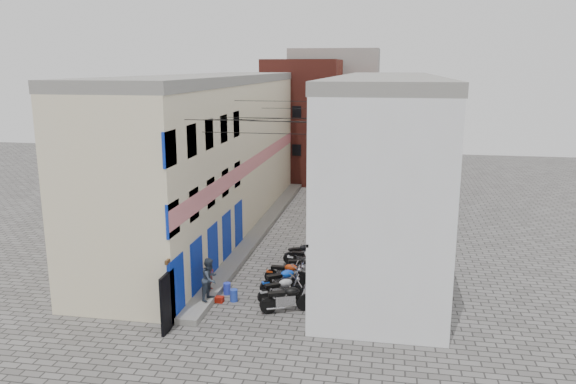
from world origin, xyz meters
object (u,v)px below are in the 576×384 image
Objects in this scene: motorcycle_e at (302,265)px; water_jug_far at (227,289)px; motorcycle_b at (281,288)px; motorcycle_d at (286,272)px; water_jug_near at (234,295)px; motorcycle_g at (301,252)px; red_crate at (219,299)px; motorcycle_c at (283,279)px; motorcycle_f at (306,258)px; person_a at (209,274)px; motorcycle_a at (286,297)px; person_b at (210,279)px.

motorcycle_e reaches higher than water_jug_far.
motorcycle_d is at bearing 151.39° from motorcycle_b.
motorcycle_g is at bearing 69.21° from water_jug_near.
red_crate is at bearing -96.46° from water_jug_far.
motorcycle_d is 5.30× the size of red_crate.
motorcycle_c is at bearing -27.38° from motorcycle_e.
motorcycle_c is 4.16× the size of water_jug_far.
motorcycle_b is 1.02× the size of motorcycle_d.
motorcycle_b reaches higher than motorcycle_e.
motorcycle_c is 1.12× the size of motorcycle_e.
red_crate is (-2.94, -4.46, -0.46)m from motorcycle_f.
motorcycle_c reaches higher than red_crate.
person_a is at bearing 161.40° from water_jug_near.
motorcycle_c is at bearing 173.29° from motorcycle_a.
person_a reaches higher than motorcycle_b.
motorcycle_c is at bearing -69.19° from person_a.
red_crate is (0.58, -0.60, -0.84)m from person_a.
water_jug_near reaches higher than red_crate.
person_b is at bearing -105.47° from motorcycle_b.
motorcycle_a is at bearing -79.04° from person_b.
motorcycle_d is at bearing -39.80° from motorcycle_e.
motorcycle_c is 1.05× the size of motorcycle_d.
motorcycle_a reaches higher than water_jug_far.
motorcycle_g is 4.91× the size of red_crate.
motorcycle_a is 2.45m from water_jug_near.
red_crate is at bearing -131.78° from person_a.
water_jug_near is at bearing -113.29° from motorcycle_b.
motorcycle_d is (-0.13, 1.93, -0.01)m from motorcycle_b.
person_b is (-2.74, -0.84, 0.54)m from motorcycle_b.
motorcycle_b is 2.59m from red_crate.
motorcycle_b is at bearing -0.15° from motorcycle_f.
motorcycle_d reaches higher than water_jug_near.
water_jug_near is (-1.81, -1.27, -0.35)m from motorcycle_c.
water_jug_far is at bearing -130.52° from motorcycle_b.
water_jug_near is at bearing -53.65° from water_jug_far.
motorcycle_a is at bearing -28.49° from motorcycle_g.
motorcycle_b reaches higher than water_jug_far.
motorcycle_f is at bearing 164.21° from motorcycle_d.
motorcycle_e is at bearing 158.01° from motorcycle_a.
motorcycle_g reaches higher than red_crate.
water_jug_near is (-2.33, -3.33, -0.28)m from motorcycle_e.
motorcycle_a reaches higher than motorcycle_b.
motorcycle_e is (0.41, 3.02, -0.05)m from motorcycle_b.
motorcycle_a is 4.25× the size of water_jug_near.
water_jug_near is at bearing -48.15° from motorcycle_e.
motorcycle_b is at bearing -59.92° from person_b.
motorcycle_e is at bearing -26.28° from person_b.
motorcycle_e reaches higher than water_jug_near.
motorcycle_a is 1.16× the size of motorcycle_e.
motorcycle_f is at bearing 60.89° from water_jug_near.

